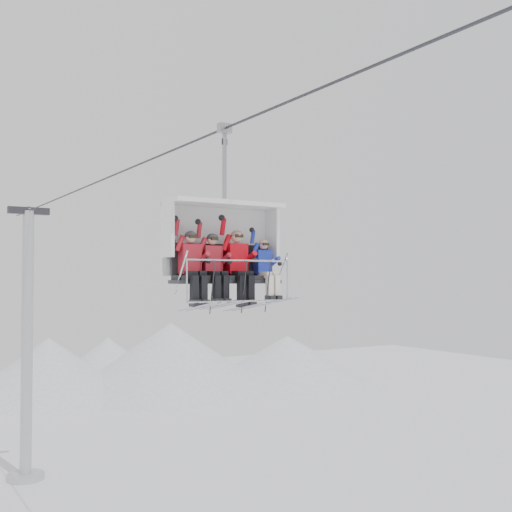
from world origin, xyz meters
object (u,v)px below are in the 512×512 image
lift_tower_right (27,362)px  skier_far_left (192,264)px  chairlift_carrier (221,242)px  skier_far_right (266,268)px  skier_center_left (214,265)px  skier_center_right (238,264)px

lift_tower_right → skier_far_left: (-0.87, -20.81, 4.46)m
chairlift_carrier → skier_far_right: bearing=-18.7°
skier_center_left → skier_far_right: size_ratio=1.00×
skier_far_left → skier_far_right: size_ratio=1.02×
skier_center_left → skier_center_right: skier_center_right is taller
lift_tower_right → skier_far_left: 21.30m
skier_center_right → skier_far_right: size_ratio=1.07×
lift_tower_right → chairlift_carrier: size_ratio=3.38×
skier_far_right → lift_tower_right: bearing=92.7°
lift_tower_right → skier_far_right: 21.30m
lift_tower_right → skier_far_left: size_ratio=7.86×
chairlift_carrier → skier_far_left: chairlift_carrier is taller
skier_center_left → skier_far_left: bearing=179.6°
skier_far_left → skier_center_right: (1.14, 0.01, 0.03)m
chairlift_carrier → skier_far_right: 1.17m
lift_tower_right → skier_center_right: bearing=-89.3°
skier_center_right → skier_far_right: bearing=-1.8°
skier_center_right → skier_far_right: skier_center_right is taller
chairlift_carrier → skier_center_left: bearing=-138.3°
skier_center_left → skier_far_right: 1.32m
lift_tower_right → skier_center_left: bearing=-91.0°
lift_tower_right → skier_center_right: size_ratio=7.47×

